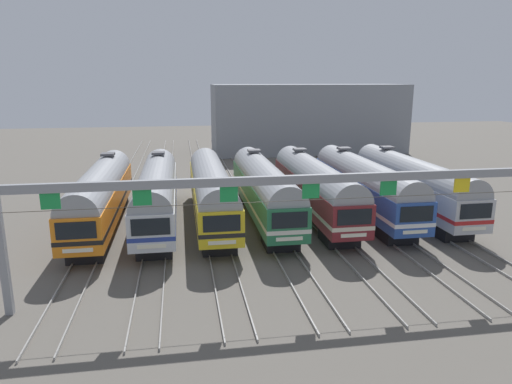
% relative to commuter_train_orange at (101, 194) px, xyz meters
% --- Properties ---
extents(ground_plane, '(160.00, 160.00, 0.00)m').
position_rel_commuter_train_orange_xyz_m(ground_plane, '(12.66, 0.00, -2.69)').
color(ground_plane, '#5B564F').
extents(track_bed, '(26.83, 70.00, 0.15)m').
position_rel_commuter_train_orange_xyz_m(track_bed, '(12.66, 17.00, -2.61)').
color(track_bed, gray).
rests_on(track_bed, ground).
extents(commuter_train_orange, '(2.88, 18.06, 5.05)m').
position_rel_commuter_train_orange_xyz_m(commuter_train_orange, '(0.00, 0.00, 0.00)').
color(commuter_train_orange, orange).
rests_on(commuter_train_orange, ground).
extents(commuter_train_silver, '(2.88, 18.06, 5.05)m').
position_rel_commuter_train_orange_xyz_m(commuter_train_silver, '(4.22, 0.00, 0.00)').
color(commuter_train_silver, silver).
rests_on(commuter_train_silver, ground).
extents(commuter_train_yellow, '(2.88, 18.06, 4.77)m').
position_rel_commuter_train_orange_xyz_m(commuter_train_yellow, '(8.44, -0.00, -0.00)').
color(commuter_train_yellow, gold).
rests_on(commuter_train_yellow, ground).
extents(commuter_train_green, '(2.88, 18.06, 5.05)m').
position_rel_commuter_train_orange_xyz_m(commuter_train_green, '(12.66, 0.00, 0.00)').
color(commuter_train_green, '#236B42').
rests_on(commuter_train_green, ground).
extents(commuter_train_maroon, '(2.88, 18.06, 5.05)m').
position_rel_commuter_train_orange_xyz_m(commuter_train_maroon, '(16.88, 0.00, 0.00)').
color(commuter_train_maroon, maroon).
rests_on(commuter_train_maroon, ground).
extents(commuter_train_blue, '(2.88, 18.06, 5.05)m').
position_rel_commuter_train_orange_xyz_m(commuter_train_blue, '(21.10, 0.00, 0.00)').
color(commuter_train_blue, '#284C9E').
rests_on(commuter_train_blue, ground).
extents(commuter_train_stainless, '(2.88, 18.06, 5.05)m').
position_rel_commuter_train_orange_xyz_m(commuter_train_stainless, '(25.33, 0.00, 0.00)').
color(commuter_train_stainless, '#B2B5BA').
rests_on(commuter_train_stainless, ground).
extents(catenary_gantry, '(30.57, 0.44, 6.97)m').
position_rel_commuter_train_orange_xyz_m(catenary_gantry, '(12.66, -13.50, 2.76)').
color(catenary_gantry, gray).
rests_on(catenary_gantry, ground).
extents(maintenance_building, '(29.53, 10.00, 10.39)m').
position_rel_commuter_train_orange_xyz_m(maintenance_building, '(25.99, 35.32, 2.51)').
color(maintenance_building, gray).
rests_on(maintenance_building, ground).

